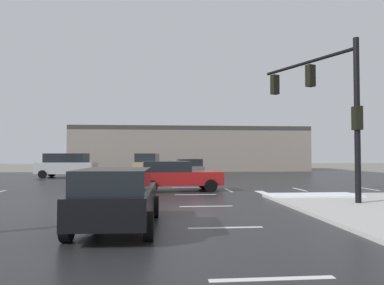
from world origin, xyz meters
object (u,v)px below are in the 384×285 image
object	(u,v)px
traffic_signal_mast	(327,98)
sedan_red	(176,175)
suv_tan	(147,164)
sedan_black	(117,197)
sedan_grey	(188,168)
suv_silver	(67,165)

from	to	relation	value
traffic_signal_mast	sedan_red	xyz separation A→B (m)	(-6.06, 4.97, -3.46)
suv_tan	sedan_red	bearing A→B (deg)	-165.99
suv_tan	sedan_red	world-z (taller)	suv_tan
sedan_black	sedan_grey	bearing A→B (deg)	-7.74
traffic_signal_mast	sedan_black	xyz separation A→B (m)	(-8.02, -4.80, -3.46)
suv_silver	traffic_signal_mast	bearing A→B (deg)	136.47
suv_silver	sedan_grey	world-z (taller)	suv_silver
traffic_signal_mast	suv_tan	distance (m)	20.50
traffic_signal_mast	sedan_black	size ratio (longest dim) A/B	1.37
traffic_signal_mast	sedan_red	world-z (taller)	traffic_signal_mast
sedan_grey	sedan_red	world-z (taller)	same
sedan_black	sedan_red	xyz separation A→B (m)	(1.96, 9.77, 0.00)
sedan_black	sedan_grey	world-z (taller)	same
sedan_black	suv_tan	size ratio (longest dim) A/B	0.92
suv_tan	sedan_red	size ratio (longest dim) A/B	1.07
suv_silver	sedan_black	size ratio (longest dim) A/B	1.08
sedan_grey	suv_tan	xyz separation A→B (m)	(-3.41, 3.26, 0.24)
traffic_signal_mast	suv_silver	bearing A→B (deg)	17.48
traffic_signal_mast	sedan_red	bearing A→B (deg)	27.57
traffic_signal_mast	suv_tan	world-z (taller)	traffic_signal_mast
sedan_grey	suv_tan	world-z (taller)	suv_tan
suv_silver	sedan_black	distance (m)	22.98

